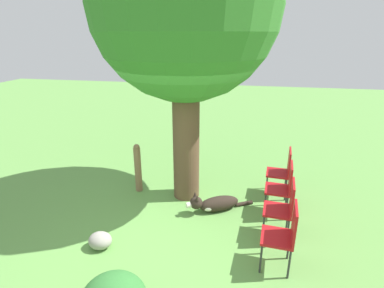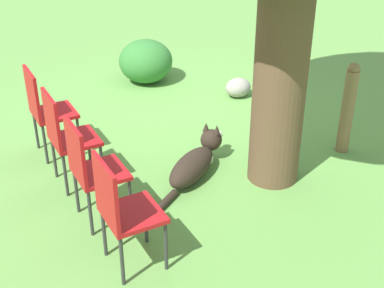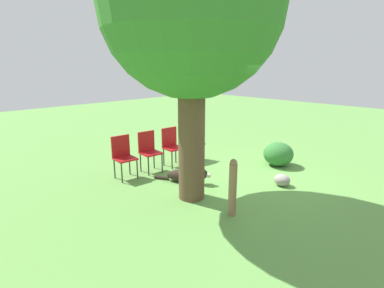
{
  "view_description": "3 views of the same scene",
  "coord_description": "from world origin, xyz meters",
  "px_view_note": "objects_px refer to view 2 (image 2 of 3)",
  "views": [
    {
      "loc": [
        1.15,
        -3.93,
        3.04
      ],
      "look_at": [
        0.16,
        1.17,
        1.11
      ],
      "focal_mm": 28.0,
      "sensor_mm": 36.0,
      "label": 1
    },
    {
      "loc": [
        3.22,
        4.58,
        2.88
      ],
      "look_at": [
        0.68,
        0.73,
        0.34
      ],
      "focal_mm": 50.0,
      "sensor_mm": 36.0,
      "label": 2
    },
    {
      "loc": [
        -3.81,
        5.0,
        2.52
      ],
      "look_at": [
        -0.01,
        1.25,
        1.09
      ],
      "focal_mm": 28.0,
      "sensor_mm": 36.0,
      "label": 3
    }
  ],
  "objects_px": {
    "dog": "(196,162)",
    "red_chair_2": "(90,166)",
    "red_chair_0": "(45,107)",
    "red_chair_1": "(65,133)",
    "fence_post": "(348,108)",
    "red_chair_3": "(121,207)"
  },
  "relations": [
    {
      "from": "dog",
      "to": "red_chair_2",
      "type": "height_order",
      "value": "red_chair_2"
    },
    {
      "from": "red_chair_0",
      "to": "red_chair_1",
      "type": "height_order",
      "value": "same"
    },
    {
      "from": "fence_post",
      "to": "red_chair_3",
      "type": "height_order",
      "value": "fence_post"
    },
    {
      "from": "red_chair_1",
      "to": "dog",
      "type": "bearing_deg",
      "value": -20.46
    },
    {
      "from": "dog",
      "to": "fence_post",
      "type": "distance_m",
      "value": 1.72
    },
    {
      "from": "red_chair_0",
      "to": "red_chair_3",
      "type": "bearing_deg",
      "value": -89.08
    },
    {
      "from": "red_chair_0",
      "to": "red_chair_2",
      "type": "distance_m",
      "value": 1.36
    },
    {
      "from": "dog",
      "to": "red_chair_3",
      "type": "relative_size",
      "value": 1.22
    },
    {
      "from": "fence_post",
      "to": "red_chair_1",
      "type": "relative_size",
      "value": 1.04
    },
    {
      "from": "red_chair_0",
      "to": "red_chair_2",
      "type": "relative_size",
      "value": 1.0
    },
    {
      "from": "red_chair_1",
      "to": "red_chair_2",
      "type": "relative_size",
      "value": 1.0
    },
    {
      "from": "red_chair_3",
      "to": "red_chair_1",
      "type": "bearing_deg",
      "value": 90.92
    },
    {
      "from": "red_chair_3",
      "to": "red_chair_0",
      "type": "bearing_deg",
      "value": 90.92
    },
    {
      "from": "red_chair_3",
      "to": "fence_post",
      "type": "bearing_deg",
      "value": 12.24
    },
    {
      "from": "dog",
      "to": "red_chair_0",
      "type": "distance_m",
      "value": 1.67
    },
    {
      "from": "red_chair_2",
      "to": "red_chair_3",
      "type": "relative_size",
      "value": 1.0
    },
    {
      "from": "dog",
      "to": "red_chair_1",
      "type": "distance_m",
      "value": 1.31
    },
    {
      "from": "red_chair_1",
      "to": "red_chair_2",
      "type": "height_order",
      "value": "same"
    },
    {
      "from": "fence_post",
      "to": "red_chair_0",
      "type": "relative_size",
      "value": 1.04
    },
    {
      "from": "fence_post",
      "to": "red_chair_2",
      "type": "bearing_deg",
      "value": -6.61
    },
    {
      "from": "red_chair_1",
      "to": "red_chair_3",
      "type": "height_order",
      "value": "same"
    },
    {
      "from": "red_chair_0",
      "to": "red_chair_2",
      "type": "xyz_separation_m",
      "value": [
        0.1,
        1.36,
        0.0
      ]
    }
  ]
}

